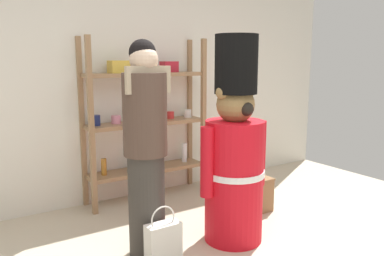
{
  "coord_description": "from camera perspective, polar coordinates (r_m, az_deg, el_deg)",
  "views": [
    {
      "loc": [
        -1.47,
        -1.82,
        1.53
      ],
      "look_at": [
        0.17,
        0.72,
        1.0
      ],
      "focal_mm": 36.37,
      "sensor_mm": 36.0,
      "label": 1
    }
  ],
  "objects": [
    {
      "name": "teddy_bear_guard",
      "position": [
        3.27,
        6.25,
        -4.03
      ],
      "size": [
        0.67,
        0.51,
        1.73
      ],
      "color": "red",
      "rests_on": "ground_plane"
    },
    {
      "name": "back_wall",
      "position": [
        4.29,
        -12.88,
        6.62
      ],
      "size": [
        6.4,
        0.12,
        2.6
      ],
      "primitive_type": "cube",
      "color": "silver",
      "rests_on": "ground_plane"
    },
    {
      "name": "merchandise_shelf",
      "position": [
        4.28,
        -6.85,
        1.32
      ],
      "size": [
        1.37,
        0.35,
        1.76
      ],
      "color": "#93704C",
      "rests_on": "ground_plane"
    },
    {
      "name": "display_crate",
      "position": [
        4.07,
        8.82,
        -9.62
      ],
      "size": [
        0.38,
        0.27,
        0.35
      ],
      "color": "olive",
      "rests_on": "ground_plane"
    },
    {
      "name": "shopping_bag",
      "position": [
        3.04,
        -4.23,
        -16.57
      ],
      "size": [
        0.26,
        0.13,
        0.47
      ],
      "color": "silver",
      "rests_on": "ground_plane"
    },
    {
      "name": "person_shopper",
      "position": [
        2.99,
        -6.82,
        -2.75
      ],
      "size": [
        0.35,
        0.34,
        1.68
      ],
      "color": "#38332D",
      "rests_on": "ground_plane"
    }
  ]
}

